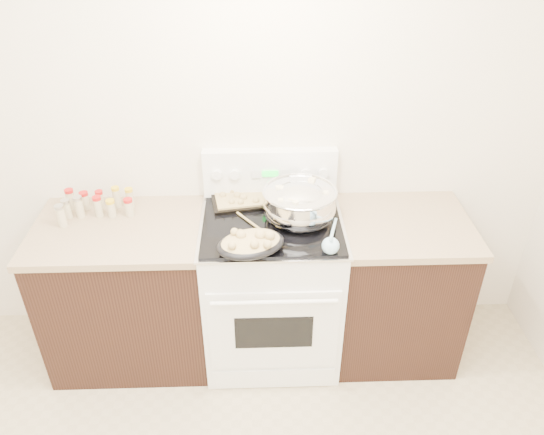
{
  "coord_description": "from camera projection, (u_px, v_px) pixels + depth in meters",
  "views": [
    {
      "loc": [
        0.27,
        -0.96,
        2.51
      ],
      "look_at": [
        0.35,
        1.37,
        1.0
      ],
      "focal_mm": 35.0,
      "sensor_mm": 36.0,
      "label": 1
    }
  ],
  "objects": [
    {
      "name": "roasting_pan",
      "position": [
        251.0,
        243.0,
        2.6
      ],
      "size": [
        0.4,
        0.34,
        0.11
      ],
      "color": "black",
      "rests_on": "kitchen_range"
    },
    {
      "name": "counter_right",
      "position": [
        394.0,
        286.0,
        3.14
      ],
      "size": [
        0.73,
        0.67,
        0.92
      ],
      "color": "black",
      "rests_on": "ground"
    },
    {
      "name": "mixing_bowl",
      "position": [
        300.0,
        204.0,
        2.82
      ],
      "size": [
        0.47,
        0.47,
        0.23
      ],
      "color": "silver",
      "rests_on": "kitchen_range"
    },
    {
      "name": "kitchen_range",
      "position": [
        272.0,
        285.0,
        3.1
      ],
      "size": [
        0.78,
        0.73,
        1.22
      ],
      "color": "white",
      "rests_on": "ground"
    },
    {
      "name": "wooden_spoon",
      "position": [
        245.0,
        230.0,
        2.77
      ],
      "size": [
        0.18,
        0.24,
        0.04
      ],
      "color": "#A58A4B",
      "rests_on": "kitchen_range"
    },
    {
      "name": "room_shell",
      "position": [
        142.0,
        286.0,
        1.24
      ],
      "size": [
        4.1,
        3.6,
        2.75
      ],
      "color": "#EFE4CE",
      "rests_on": "ground"
    },
    {
      "name": "blue_ladle",
      "position": [
        331.0,
        244.0,
        2.62
      ],
      "size": [
        0.11,
        0.29,
        0.11
      ],
      "color": "#97C7E1",
      "rests_on": "kitchen_range"
    },
    {
      "name": "spice_jars",
      "position": [
        94.0,
        204.0,
        2.93
      ],
      "size": [
        0.39,
        0.23,
        0.13
      ],
      "color": "#BFB28C",
      "rests_on": "counter_left"
    },
    {
      "name": "baking_sheet",
      "position": [
        247.0,
        197.0,
        3.03
      ],
      "size": [
        0.44,
        0.34,
        0.06
      ],
      "color": "black",
      "rests_on": "kitchen_range"
    },
    {
      "name": "counter_left",
      "position": [
        130.0,
        292.0,
        3.1
      ],
      "size": [
        0.93,
        0.67,
        0.92
      ],
      "color": "black",
      "rests_on": "ground"
    }
  ]
}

